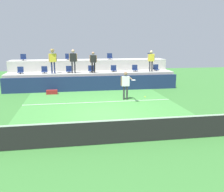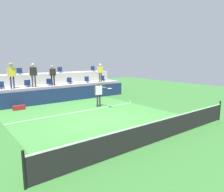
# 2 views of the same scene
# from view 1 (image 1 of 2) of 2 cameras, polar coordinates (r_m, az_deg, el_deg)

# --- Properties ---
(ground_plane) EXTENTS (40.00, 40.00, 0.00)m
(ground_plane) POSITION_cam_1_polar(r_m,az_deg,el_deg) (13.05, -1.74, -3.89)
(ground_plane) COLOR #336B2D
(court_inner_paint) EXTENTS (9.00, 10.00, 0.01)m
(court_inner_paint) POSITION_cam_1_polar(r_m,az_deg,el_deg) (14.00, -2.31, -2.74)
(court_inner_paint) COLOR #3D7F38
(court_inner_paint) RESTS_ON ground_plane
(court_service_line) EXTENTS (9.00, 0.06, 0.00)m
(court_service_line) POSITION_cam_1_polar(r_m,az_deg,el_deg) (15.35, -2.98, -1.38)
(court_service_line) COLOR white
(court_service_line) RESTS_ON ground_plane
(tennis_net) EXTENTS (10.48, 0.08, 1.07)m
(tennis_net) POSITION_cam_1_polar(r_m,az_deg,el_deg) (9.14, 1.74, -7.85)
(tennis_net) COLOR black
(tennis_net) RESTS_ON ground_plane
(sponsor_backboard) EXTENTS (13.00, 0.16, 1.10)m
(sponsor_backboard) POSITION_cam_1_polar(r_m,az_deg,el_deg) (18.74, -4.29, 2.83)
(sponsor_backboard) COLOR navy
(sponsor_backboard) RESTS_ON ground_plane
(seating_tier_lower) EXTENTS (13.00, 1.80, 1.25)m
(seating_tier_lower) POSITION_cam_1_polar(r_m,az_deg,el_deg) (20.01, -4.65, 3.66)
(seating_tier_lower) COLOR #ADAAA3
(seating_tier_lower) RESTS_ON ground_plane
(seating_tier_upper) EXTENTS (13.00, 1.80, 2.10)m
(seating_tier_upper) POSITION_cam_1_polar(r_m,az_deg,el_deg) (21.73, -5.10, 5.48)
(seating_tier_upper) COLOR #ADAAA3
(seating_tier_upper) RESTS_ON ground_plane
(stadium_chair_lower_far_left) EXTENTS (0.44, 0.40, 0.52)m
(stadium_chair_lower_far_left) POSITION_cam_1_polar(r_m,az_deg,el_deg) (20.09, -20.08, 5.40)
(stadium_chair_lower_far_left) COLOR #2D2D33
(stadium_chair_lower_far_left) RESTS_ON seating_tier_lower
(stadium_chair_lower_left) EXTENTS (0.44, 0.40, 0.52)m
(stadium_chair_lower_left) POSITION_cam_1_polar(r_m,az_deg,el_deg) (19.85, -15.10, 5.65)
(stadium_chair_lower_left) COLOR #2D2D33
(stadium_chair_lower_left) RESTS_ON seating_tier_lower
(stadium_chair_lower_mid_left) EXTENTS (0.44, 0.40, 0.52)m
(stadium_chair_lower_mid_left) POSITION_cam_1_polar(r_m,az_deg,el_deg) (19.76, -9.75, 5.86)
(stadium_chair_lower_mid_left) COLOR #2D2D33
(stadium_chair_lower_mid_left) RESTS_ON seating_tier_lower
(stadium_chair_lower_center) EXTENTS (0.44, 0.40, 0.52)m
(stadium_chair_lower_center) POSITION_cam_1_polar(r_m,az_deg,el_deg) (19.83, -4.77, 6.02)
(stadium_chair_lower_center) COLOR #2D2D33
(stadium_chair_lower_center) RESTS_ON seating_tier_lower
(stadium_chair_lower_mid_right) EXTENTS (0.44, 0.40, 0.52)m
(stadium_chair_lower_mid_right) POSITION_cam_1_polar(r_m,az_deg,el_deg) (20.06, 0.39, 6.14)
(stadium_chair_lower_mid_right) COLOR #2D2D33
(stadium_chair_lower_mid_right) RESTS_ON seating_tier_lower
(stadium_chair_lower_right) EXTENTS (0.44, 0.40, 0.52)m
(stadium_chair_lower_right) POSITION_cam_1_polar(r_m,az_deg,el_deg) (20.44, 5.25, 6.21)
(stadium_chair_lower_right) COLOR #2D2D33
(stadium_chair_lower_right) RESTS_ON seating_tier_lower
(stadium_chair_lower_far_right) EXTENTS (0.44, 0.40, 0.52)m
(stadium_chair_lower_far_right) POSITION_cam_1_polar(r_m,az_deg,el_deg) (20.96, 9.97, 6.23)
(stadium_chair_lower_far_right) COLOR #2D2D33
(stadium_chair_lower_far_right) RESTS_ON seating_tier_lower
(stadium_chair_upper_far_left) EXTENTS (0.44, 0.40, 0.52)m
(stadium_chair_upper_far_left) POSITION_cam_1_polar(r_m,az_deg,el_deg) (21.79, -19.52, 8.18)
(stadium_chair_upper_far_left) COLOR #2D2D33
(stadium_chair_upper_far_left) RESTS_ON seating_tier_upper
(stadium_chair_upper_left) EXTENTS (0.44, 0.40, 0.52)m
(stadium_chair_upper_left) POSITION_cam_1_polar(r_m,az_deg,el_deg) (21.48, -9.97, 8.65)
(stadium_chair_upper_left) COLOR #2D2D33
(stadium_chair_upper_left) RESTS_ON seating_tier_upper
(stadium_chair_upper_right) EXTENTS (0.44, 0.40, 0.52)m
(stadium_chair_upper_right) POSITION_cam_1_polar(r_m,az_deg,el_deg) (21.76, -0.50, 8.88)
(stadium_chair_upper_right) COLOR #2D2D33
(stadium_chair_upper_right) RESTS_ON seating_tier_upper
(stadium_chair_upper_far_right) EXTENTS (0.44, 0.40, 0.52)m
(stadium_chair_upper_far_right) POSITION_cam_1_polar(r_m,az_deg,el_deg) (22.61, 8.67, 8.88)
(stadium_chair_upper_far_right) COLOR #2D2D33
(stadium_chair_upper_far_right) RESTS_ON seating_tier_upper
(tennis_player) EXTENTS (0.70, 1.22, 1.78)m
(tennis_player) POSITION_cam_1_polar(r_m,az_deg,el_deg) (15.77, 3.15, 3.05)
(tennis_player) COLOR #2D2D33
(tennis_player) RESTS_ON ground_plane
(spectator_with_hat) EXTENTS (0.61, 0.50, 1.83)m
(spectator_with_hat) POSITION_cam_1_polar(r_m,az_deg,el_deg) (19.33, -13.32, 8.31)
(spectator_with_hat) COLOR navy
(spectator_with_hat) RESTS_ON seating_tier_lower
(spectator_leaning_on_rail) EXTENTS (0.62, 0.27, 1.78)m
(spectator_leaning_on_rail) POSITION_cam_1_polar(r_m,az_deg,el_deg) (19.30, -8.80, 8.34)
(spectator_leaning_on_rail) COLOR #2D2D33
(spectator_leaning_on_rail) RESTS_ON seating_tier_lower
(spectator_in_white) EXTENTS (0.57, 0.26, 1.60)m
(spectator_in_white) POSITION_cam_1_polar(r_m,az_deg,el_deg) (19.39, -4.28, 8.08)
(spectator_in_white) COLOR black
(spectator_in_white) RESTS_ON seating_tier_lower
(spectator_in_grey) EXTENTS (0.59, 0.24, 1.67)m
(spectator_in_grey) POSITION_cam_1_polar(r_m,az_deg,el_deg) (20.35, 8.86, 8.31)
(spectator_in_grey) COLOR #2D2D33
(spectator_in_grey) RESTS_ON seating_tier_lower
(tennis_ball) EXTENTS (0.07, 0.07, 0.07)m
(tennis_ball) POSITION_cam_1_polar(r_m,az_deg,el_deg) (13.30, 7.53, -0.20)
(tennis_ball) COLOR #CCE033
(equipment_bag) EXTENTS (0.76, 0.28, 0.30)m
(equipment_bag) POSITION_cam_1_polar(r_m,az_deg,el_deg) (18.07, -13.48, 0.87)
(equipment_bag) COLOR maroon
(equipment_bag) RESTS_ON ground_plane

